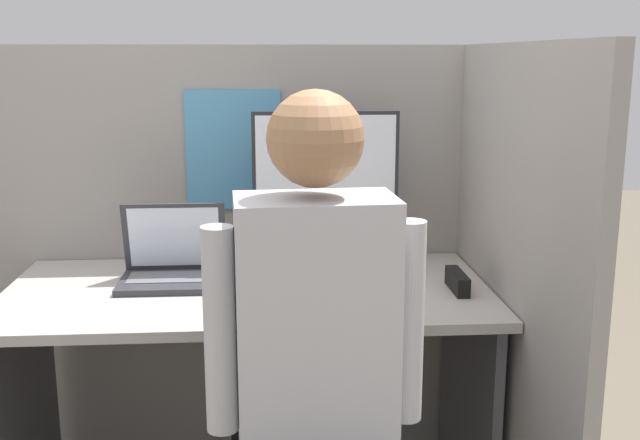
{
  "coord_description": "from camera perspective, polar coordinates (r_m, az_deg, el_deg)",
  "views": [
    {
      "loc": [
        0.07,
        -1.84,
        1.45
      ],
      "look_at": [
        0.21,
        0.18,
        1.0
      ],
      "focal_mm": 42.0,
      "sensor_mm": 36.0,
      "label": 1
    }
  ],
  "objects": [
    {
      "name": "cubicle_panel_back",
      "position": [
        2.69,
        -5.33,
        -2.8
      ],
      "size": [
        1.98,
        0.05,
        1.49
      ],
      "color": "gray",
      "rests_on": "ground"
    },
    {
      "name": "laptop",
      "position": [
        2.39,
        -11.12,
        -3.56
      ],
      "size": [
        0.32,
        0.23,
        0.25
      ],
      "color": "#2D2D33",
      "rests_on": "desk"
    },
    {
      "name": "monitor",
      "position": [
        2.44,
        0.43,
        2.88
      ],
      "size": [
        0.48,
        0.24,
        0.45
      ],
      "color": "#232328",
      "rests_on": "paper_box"
    },
    {
      "name": "carrot_toy",
      "position": [
        2.13,
        -1.56,
        -5.91
      ],
      "size": [
        0.05,
        0.15,
        0.05
      ],
      "color": "orange",
      "rests_on": "desk"
    },
    {
      "name": "paper_box",
      "position": [
        2.5,
        0.42,
        -2.97
      ],
      "size": [
        0.28,
        0.26,
        0.07
      ],
      "color": "orange",
      "rests_on": "desk"
    },
    {
      "name": "cubicle_panel_right",
      "position": [
        2.35,
        13.48,
        -5.41
      ],
      "size": [
        0.04,
        1.37,
        1.49
      ],
      "color": "gray",
      "rests_on": "ground"
    },
    {
      "name": "stapler",
      "position": [
        2.31,
        10.42,
        -4.62
      ],
      "size": [
        0.04,
        0.16,
        0.06
      ],
      "color": "black",
      "rests_on": "desk"
    },
    {
      "name": "person",
      "position": [
        1.61,
        -0.32,
        -11.22
      ],
      "size": [
        0.48,
        0.45,
        1.39
      ],
      "color": "black",
      "rests_on": "ground"
    },
    {
      "name": "desk",
      "position": [
        2.38,
        -5.43,
        -9.44
      ],
      "size": [
        1.48,
        0.73,
        0.75
      ],
      "color": "#9E9993",
      "rests_on": "ground"
    },
    {
      "name": "mouse",
      "position": [
        2.14,
        -5.46,
        -6.18
      ],
      "size": [
        0.06,
        0.05,
        0.03
      ],
      "color": "black",
      "rests_on": "desk"
    }
  ]
}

